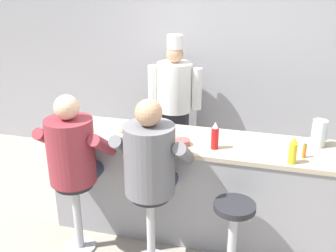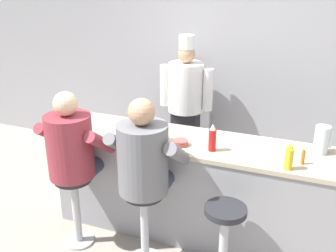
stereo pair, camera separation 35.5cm
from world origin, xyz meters
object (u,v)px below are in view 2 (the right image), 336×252
(water_pitcher_clear, at_px, (322,140))
(coffee_mug_tan, at_px, (64,127))
(diner_seated_grey, at_px, (145,162))
(napkin_dispenser_chrome, at_px, (157,133))
(diner_seated_maroon, at_px, (73,150))
(ketchup_bottle_red, at_px, (212,138))
(hot_sauce_bottle_orange, at_px, (303,157))
(breakfast_plate, at_px, (124,130))
(cereal_bowl, at_px, (181,143))
(empty_stool_round, at_px, (224,233))
(cook_in_whites_near, at_px, (186,99))
(mustard_bottle_yellow, at_px, (289,157))

(water_pitcher_clear, relative_size, coffee_mug_tan, 1.83)
(diner_seated_grey, bearing_deg, napkin_dispenser_chrome, 99.01)
(diner_seated_maroon, relative_size, diner_seated_grey, 0.99)
(ketchup_bottle_red, height_order, diner_seated_maroon, diner_seated_maroon)
(diner_seated_maroon, height_order, diner_seated_grey, diner_seated_grey)
(hot_sauce_bottle_orange, xyz_separation_m, napkin_dispenser_chrome, (-1.26, 0.02, 0.01))
(hot_sauce_bottle_orange, bearing_deg, breakfast_plate, 176.88)
(hot_sauce_bottle_orange, distance_m, cereal_bowl, 1.02)
(ketchup_bottle_red, bearing_deg, water_pitcher_clear, 18.63)
(hot_sauce_bottle_orange, xyz_separation_m, diner_seated_grey, (-1.19, -0.41, -0.07))
(empty_stool_round, bearing_deg, cereal_bowl, 140.81)
(ketchup_bottle_red, bearing_deg, napkin_dispenser_chrome, 176.23)
(coffee_mug_tan, distance_m, diner_seated_grey, 1.04)
(water_pitcher_clear, xyz_separation_m, cook_in_whites_near, (-1.57, 1.08, -0.15))
(water_pitcher_clear, bearing_deg, diner_seated_maroon, -161.29)
(ketchup_bottle_red, bearing_deg, diner_seated_grey, -139.44)
(hot_sauce_bottle_orange, relative_size, cook_in_whites_near, 0.07)
(cereal_bowl, relative_size, empty_stool_round, 0.19)
(breakfast_plate, bearing_deg, ketchup_bottle_red, -6.84)
(ketchup_bottle_red, distance_m, coffee_mug_tan, 1.45)
(cook_in_whites_near, bearing_deg, coffee_mug_tan, -117.01)
(cereal_bowl, xyz_separation_m, diner_seated_maroon, (-0.86, -0.39, -0.05))
(diner_seated_grey, bearing_deg, hot_sauce_bottle_orange, 18.85)
(coffee_mug_tan, bearing_deg, napkin_dispenser_chrome, 7.29)
(mustard_bottle_yellow, xyz_separation_m, hot_sauce_bottle_orange, (0.10, 0.13, -0.05))
(napkin_dispenser_chrome, bearing_deg, ketchup_bottle_red, -3.77)
(ketchup_bottle_red, relative_size, cereal_bowl, 1.84)
(hot_sauce_bottle_orange, distance_m, water_pitcher_clear, 0.31)
(ketchup_bottle_red, bearing_deg, cereal_bowl, 179.13)
(napkin_dispenser_chrome, xyz_separation_m, diner_seated_maroon, (-0.62, -0.42, -0.10))
(diner_seated_grey, bearing_deg, cereal_bowl, 66.83)
(coffee_mug_tan, bearing_deg, breakfast_plate, 19.04)
(ketchup_bottle_red, bearing_deg, hot_sauce_bottle_orange, 1.43)
(cook_in_whites_near, bearing_deg, breakfast_plate, -98.36)
(mustard_bottle_yellow, distance_m, breakfast_plate, 1.55)
(hot_sauce_bottle_orange, height_order, diner_seated_grey, diner_seated_grey)
(coffee_mug_tan, bearing_deg, hot_sauce_bottle_orange, 2.69)
(diner_seated_grey, bearing_deg, diner_seated_maroon, -179.90)
(mustard_bottle_yellow, distance_m, cook_in_whites_near, 2.00)
(hot_sauce_bottle_orange, relative_size, diner_seated_maroon, 0.08)
(hot_sauce_bottle_orange, bearing_deg, cereal_bowl, -179.21)
(cereal_bowl, distance_m, napkin_dispenser_chrome, 0.24)
(ketchup_bottle_red, xyz_separation_m, hot_sauce_bottle_orange, (0.74, 0.02, -0.05))
(hot_sauce_bottle_orange, bearing_deg, ketchup_bottle_red, -178.57)
(water_pitcher_clear, bearing_deg, mustard_bottle_yellow, -119.06)
(empty_stool_round, bearing_deg, napkin_dispenser_chrome, 148.92)
(water_pitcher_clear, bearing_deg, coffee_mug_tan, -170.78)
(coffee_mug_tan, bearing_deg, diner_seated_grey, -16.98)
(hot_sauce_bottle_orange, distance_m, empty_stool_round, 0.86)
(napkin_dispenser_chrome, distance_m, diner_seated_maroon, 0.76)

